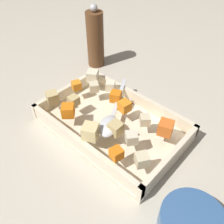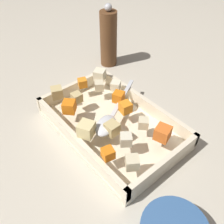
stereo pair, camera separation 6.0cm
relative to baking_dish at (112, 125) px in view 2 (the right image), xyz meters
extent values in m
plane|color=#BCB29E|center=(-0.01, 0.00, -0.02)|extent=(4.00, 4.00, 0.00)
cube|color=beige|center=(0.00, 0.00, -0.01)|extent=(0.36, 0.23, 0.01)
cube|color=beige|center=(0.00, -0.11, 0.02)|extent=(0.36, 0.01, 0.04)
cube|color=beige|center=(0.00, 0.11, 0.02)|extent=(0.36, 0.01, 0.04)
cube|color=beige|center=(-0.18, 0.00, 0.02)|extent=(0.01, 0.23, 0.04)
cube|color=beige|center=(0.18, 0.00, 0.02)|extent=(0.01, 0.23, 0.04)
cube|color=orange|center=(-0.08, -0.07, 0.05)|extent=(0.04, 0.04, 0.03)
cube|color=orange|center=(-0.03, 0.05, 0.05)|extent=(0.04, 0.04, 0.03)
cube|color=orange|center=(0.01, 0.03, 0.05)|extent=(0.03, 0.03, 0.03)
cube|color=orange|center=(0.13, 0.04, 0.05)|extent=(0.04, 0.04, 0.03)
cube|color=orange|center=(-0.15, 0.01, 0.05)|extent=(0.03, 0.03, 0.02)
cube|color=orange|center=(0.09, -0.09, 0.05)|extent=(0.03, 0.03, 0.02)
cube|color=beige|center=(0.08, 0.03, 0.05)|extent=(0.03, 0.03, 0.02)
cube|color=tan|center=(0.05, -0.04, 0.05)|extent=(0.03, 0.03, 0.03)
cube|color=#E0CC89|center=(0.01, -0.09, 0.05)|extent=(0.05, 0.05, 0.03)
cube|color=beige|center=(-0.07, 0.08, 0.05)|extent=(0.03, 0.03, 0.02)
cube|color=beige|center=(-0.10, 0.04, 0.05)|extent=(0.03, 0.03, 0.02)
cube|color=tan|center=(-0.10, -0.04, 0.05)|extent=(0.03, 0.03, 0.02)
cube|color=beige|center=(0.14, -0.07, 0.05)|extent=(0.04, 0.04, 0.03)
cube|color=tan|center=(-0.15, -0.07, 0.05)|extent=(0.04, 0.04, 0.03)
cube|color=beige|center=(-0.14, 0.07, 0.05)|extent=(0.04, 0.04, 0.03)
cube|color=beige|center=(0.09, -0.04, 0.05)|extent=(0.04, 0.04, 0.03)
ellipsoid|color=silver|center=(0.03, -0.04, 0.05)|extent=(0.07, 0.08, 0.02)
cube|color=silver|center=(-0.03, 0.06, 0.04)|extent=(0.09, 0.15, 0.01)
cylinder|color=brown|center=(-0.26, 0.20, 0.08)|extent=(0.06, 0.06, 0.19)
sphere|color=#B7B7BC|center=(-0.26, 0.20, 0.18)|extent=(0.02, 0.02, 0.02)
camera|label=1|loc=(0.30, -0.33, 0.46)|focal=39.22mm
camera|label=2|loc=(0.34, -0.28, 0.46)|focal=39.22mm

